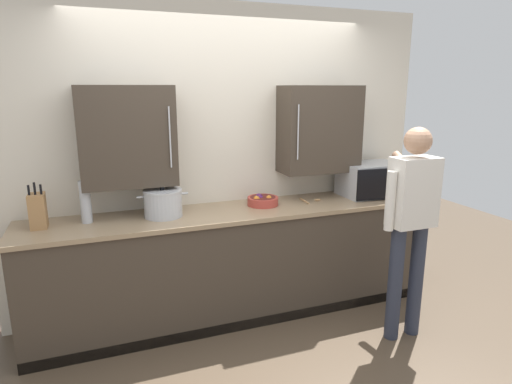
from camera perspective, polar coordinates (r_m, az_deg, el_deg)
The scene contains 10 objects.
ground_plane at distance 3.37m, azimuth 1.87°, elevation -21.31°, with size 9.34×9.34×0.00m, color #4C3D2D.
back_wall_tiled at distance 3.79m, azimuth -3.99°, elevation 5.15°, with size 3.76×0.44×2.62m.
counter_unit at distance 3.76m, azimuth -2.43°, elevation -9.30°, with size 3.41×0.62×0.94m.
microwave_oven at distance 4.17m, azimuth 14.68°, elevation 1.59°, with size 0.56×0.43×0.30m.
stock_pot at distance 3.46m, azimuth -12.15°, elevation -1.42°, with size 0.39×0.30×0.25m.
thermos_flask at distance 3.46m, azimuth -21.54°, elevation -1.21°, with size 0.08×0.08×0.32m.
wooden_spoon at distance 3.89m, azimuth 7.33°, elevation -1.08°, with size 0.17×0.19×0.02m.
knife_block at distance 3.48m, azimuth -26.81°, elevation -2.21°, with size 0.11×0.15×0.34m.
fruit_bowl at distance 3.73m, azimuth 0.88°, elevation -1.11°, with size 0.27×0.27×0.10m.
person_figure at distance 3.46m, azimuth 19.69°, elevation -2.90°, with size 0.48×0.61×1.66m.
Camera 1 is at (-1.07, -2.55, 1.93)m, focal length 30.37 mm.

